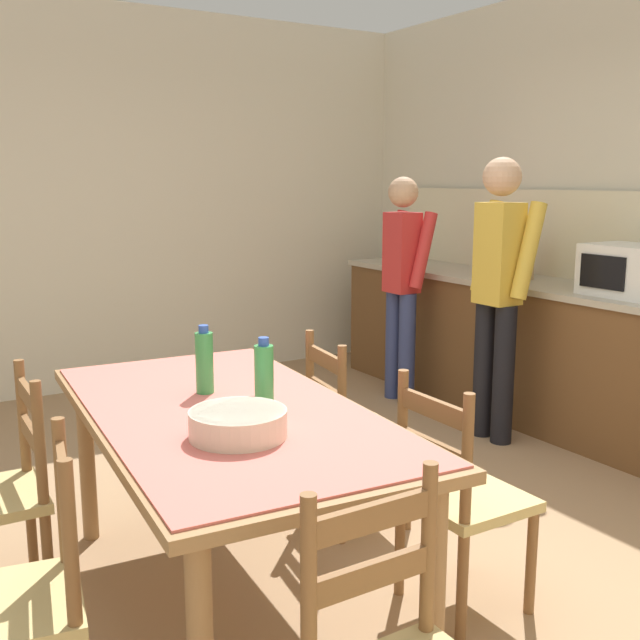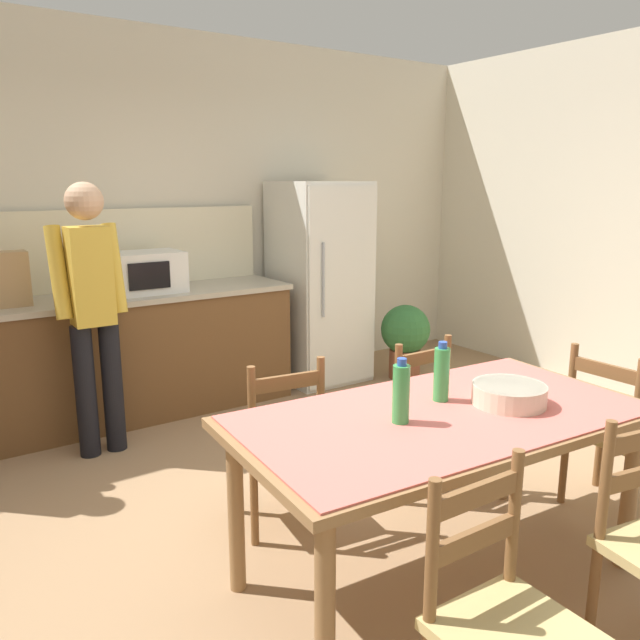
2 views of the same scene
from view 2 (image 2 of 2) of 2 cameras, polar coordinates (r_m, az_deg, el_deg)
The scene contains 17 objects.
ground_plane at distance 3.35m, azimuth 2.50°, elevation -18.79°, with size 8.32×8.32×0.00m, color #9E7A56.
wall_back at distance 5.24m, azimuth -15.28°, elevation 8.94°, with size 6.52×0.12×2.90m, color beige.
kitchen_counter at distance 4.75m, azimuth -23.40°, elevation -4.00°, with size 3.59×0.66×0.94m.
counter_splashback at distance 4.91m, azimuth -24.88°, elevation 5.52°, with size 3.55×0.03×0.60m, color beige.
refrigerator at distance 5.48m, azimuth -0.02°, elevation 3.44°, with size 0.71×0.73×1.74m.
microwave at distance 4.78m, azimuth -15.54°, elevation 4.25°, with size 0.50×0.39×0.30m.
paper_bag at distance 4.56m, azimuth -26.57°, elevation 3.37°, with size 0.24×0.16×0.36m, color tan.
dining_table at distance 2.75m, azimuth 11.07°, elevation -9.90°, with size 1.87×1.07×0.79m.
bottle_near_centre at distance 2.54m, azimuth 7.42°, elevation -6.64°, with size 0.07×0.07×0.27m.
bottle_off_centre at distance 2.82m, azimuth 11.05°, elevation -4.82°, with size 0.07×0.07×0.27m.
serving_bowl at distance 2.87m, azimuth 16.90°, elevation -6.40°, with size 0.32×0.32×0.09m.
chair_side_near_left at distance 2.16m, azimuth 16.46°, elevation -25.12°, with size 0.43×0.41×0.91m.
chair_side_far_left at distance 3.23m, azimuth -3.92°, elevation -11.21°, with size 0.47×0.45×0.91m.
chair_side_far_right at distance 3.64m, azimuth 7.80°, elevation -8.51°, with size 0.42×0.40×0.91m.
chair_head_end at distance 3.70m, azimuth 25.19°, elevation -9.29°, with size 0.40×0.42×0.91m.
person_at_counter at distance 4.16m, azimuth -20.11°, elevation 1.22°, with size 0.44×0.30×1.74m.
potted_plant at distance 5.64m, azimuth 7.80°, elevation -1.46°, with size 0.44×0.44×0.67m.
Camera 2 is at (-1.73, -2.28, 1.74)m, focal length 35.00 mm.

